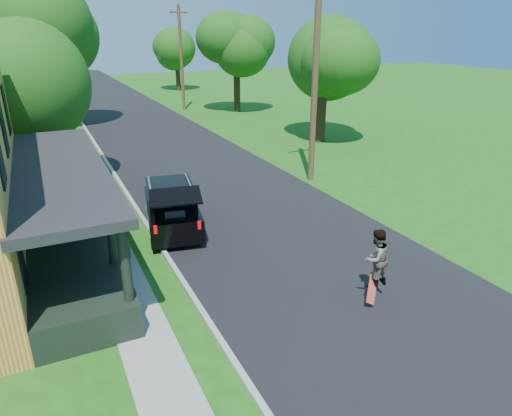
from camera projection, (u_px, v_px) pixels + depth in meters
name	position (u px, v px, depth m)	size (l,w,h in m)	color
ground	(361.00, 302.00, 12.27)	(140.00, 140.00, 0.00)	#1F5310
street	(165.00, 144.00, 29.05)	(8.00, 120.00, 0.02)	black
curb	(99.00, 151.00, 27.42)	(0.15, 120.00, 0.12)	#9C9C97
sidewalk	(72.00, 154.00, 26.80)	(1.30, 120.00, 0.03)	gray
black_suv	(172.00, 207.00, 16.56)	(2.48, 4.79, 2.13)	black
skateboarder	(376.00, 258.00, 12.00)	(0.89, 0.75, 1.63)	black
skateboard	(372.00, 289.00, 12.08)	(0.65, 0.56, 0.66)	#98220D
tree_left_mid	(23.00, 65.00, 19.44)	(6.60, 6.35, 8.19)	black
tree_left_far	(38.00, 24.00, 31.59)	(7.84, 7.94, 10.86)	black
tree_right_near	(323.00, 51.00, 27.74)	(6.26, 6.49, 8.38)	black
tree_right_mid	(236.00, 40.00, 38.23)	(6.42, 6.12, 8.85)	black
tree_right_far	(176.00, 47.00, 52.59)	(6.42, 6.58, 7.67)	black
utility_pole_near	(316.00, 63.00, 20.32)	(1.79, 0.30, 10.51)	#463820
utility_pole_far	(181.00, 57.00, 39.68)	(1.63, 0.44, 8.75)	#463820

